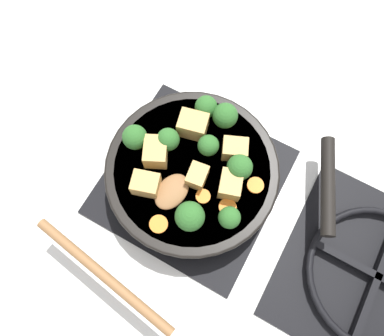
{
  "coord_description": "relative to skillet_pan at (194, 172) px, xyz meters",
  "views": [
    {
      "loc": [
        0.18,
        0.1,
        0.68
      ],
      "look_at": [
        0.0,
        0.0,
        0.08
      ],
      "focal_mm": 35.0,
      "sensor_mm": 36.0,
      "label": 1
    }
  ],
  "objects": [
    {
      "name": "broccoli_floret_near_spoon",
      "position": [
        -0.03,
        0.07,
        0.05
      ],
      "size": [
        0.04,
        0.04,
        0.05
      ],
      "color": "#709956",
      "rests_on": "skillet_pan"
    },
    {
      "name": "carrot_slice_edge_slice",
      "position": [
        -0.02,
        0.11,
        0.02
      ],
      "size": [
        0.03,
        0.03,
        0.01
      ],
      "primitive_type": "cylinder",
      "color": "orange",
      "rests_on": "skillet_pan"
    },
    {
      "name": "broccoli_floret_small_inner",
      "position": [
        -0.04,
        0.01,
        0.05
      ],
      "size": [
        0.04,
        0.04,
        0.04
      ],
      "color": "#709956",
      "rests_on": "skillet_pan"
    },
    {
      "name": "broccoli_floret_center_top",
      "position": [
        -0.1,
        -0.03,
        0.05
      ],
      "size": [
        0.04,
        0.04,
        0.05
      ],
      "color": "#709956",
      "rests_on": "skillet_pan"
    },
    {
      "name": "skillet_pan",
      "position": [
        0.0,
        0.0,
        0.0
      ],
      "size": [
        0.33,
        0.41,
        0.05
      ],
      "color": "black",
      "rests_on": "front_burner_grate"
    },
    {
      "name": "carrot_slice_orange_thin",
      "position": [
        0.04,
        0.04,
        0.02
      ],
      "size": [
        0.02,
        0.02,
        0.01
      ],
      "primitive_type": "cylinder",
      "color": "orange",
      "rests_on": "skillet_pan"
    },
    {
      "name": "tofu_cube_west_chunk",
      "position": [
        0.0,
        0.07,
        0.04
      ],
      "size": [
        0.05,
        0.05,
        0.04
      ],
      "primitive_type": "cube",
      "rotation": [
        0.0,
        0.0,
        0.31
      ],
      "color": "tan",
      "rests_on": "skillet_pan"
    },
    {
      "name": "ground_plane",
      "position": [
        0.0,
        -0.0,
        -0.06
      ],
      "size": [
        2.4,
        2.4,
        0.0
      ],
      "primitive_type": "plane",
      "color": "silver"
    },
    {
      "name": "tofu_cube_front_piece",
      "position": [
        0.01,
        0.01,
        0.04
      ],
      "size": [
        0.04,
        0.03,
        0.03
      ],
      "primitive_type": "cube",
      "rotation": [
        0.0,
        0.0,
        0.13
      ],
      "color": "tan",
      "rests_on": "skillet_pan"
    },
    {
      "name": "broccoli_floret_mid_floret",
      "position": [
        0.08,
        0.04,
        0.05
      ],
      "size": [
        0.05,
        0.05,
        0.05
      ],
      "color": "#709956",
      "rests_on": "skillet_pan"
    },
    {
      "name": "broccoli_floret_south_cluster",
      "position": [
        -0.1,
        0.01,
        0.05
      ],
      "size": [
        0.04,
        0.04,
        0.05
      ],
      "color": "#709956",
      "rests_on": "skillet_pan"
    },
    {
      "name": "front_burner_grate",
      "position": [
        0.0,
        -0.0,
        -0.04
      ],
      "size": [
        0.31,
        0.31,
        0.03
      ],
      "color": "black",
      "rests_on": "ground_plane"
    },
    {
      "name": "tofu_cube_back_piece",
      "position": [
        0.07,
        -0.05,
        0.04
      ],
      "size": [
        0.05,
        0.05,
        0.04
      ],
      "primitive_type": "cube",
      "rotation": [
        0.0,
        0.0,
        1.87
      ],
      "color": "tan",
      "rests_on": "skillet_pan"
    },
    {
      "name": "tofu_cube_near_handle",
      "position": [
        -0.06,
        -0.04,
        0.04
      ],
      "size": [
        0.05,
        0.06,
        0.04
      ],
      "primitive_type": "cube",
      "rotation": [
        0.0,
        0.0,
        1.81
      ],
      "color": "tan",
      "rests_on": "skillet_pan"
    },
    {
      "name": "broccoli_floret_west_rim",
      "position": [
        -0.02,
        -0.06,
        0.05
      ],
      "size": [
        0.04,
        0.04,
        0.05
      ],
      "color": "#709956",
      "rests_on": "skillet_pan"
    },
    {
      "name": "broccoli_floret_north_edge",
      "position": [
        0.01,
        -0.11,
        0.05
      ],
      "size": [
        0.04,
        0.04,
        0.05
      ],
      "color": "#709956",
      "rests_on": "skillet_pan"
    },
    {
      "name": "carrot_slice_under_broccoli",
      "position": [
        0.03,
        0.08,
        0.02
      ],
      "size": [
        0.03,
        0.03,
        0.01
      ],
      "primitive_type": "cylinder",
      "color": "orange",
      "rests_on": "skillet_pan"
    },
    {
      "name": "carrot_slice_near_center",
      "position": [
        0.11,
        0.0,
        0.02
      ],
      "size": [
        0.03,
        0.03,
        0.01
      ],
      "primitive_type": "cylinder",
      "color": "orange",
      "rests_on": "skillet_pan"
    },
    {
      "name": "wooden_spoon",
      "position": [
        0.16,
        -0.03,
        0.03
      ],
      "size": [
        0.23,
        0.27,
        0.02
      ],
      "color": "olive",
      "rests_on": "skillet_pan"
    },
    {
      "name": "tofu_cube_east_chunk",
      "position": [
        -0.06,
        0.05,
        0.04
      ],
      "size": [
        0.05,
        0.05,
        0.03
      ],
      "primitive_type": "cube",
      "rotation": [
        0.0,
        0.0,
        5.12
      ],
      "color": "tan",
      "rests_on": "skillet_pan"
    },
    {
      "name": "tofu_cube_center_large",
      "position": [
        0.01,
        -0.07,
        0.04
      ],
      "size": [
        0.06,
        0.06,
        0.04
      ],
      "primitive_type": "cube",
      "rotation": [
        0.0,
        0.0,
        0.46
      ],
      "color": "tan",
      "rests_on": "skillet_pan"
    },
    {
      "name": "broccoli_floret_east_rim",
      "position": [
        0.05,
        0.09,
        0.05
      ],
      "size": [
        0.04,
        0.04,
        0.04
      ],
      "color": "#709956",
      "rests_on": "skillet_pan"
    },
    {
      "name": "rear_burner_grate",
      "position": [
        0.0,
        0.36,
        -0.04
      ],
      "size": [
        0.31,
        0.31,
        0.03
      ],
      "color": "black",
      "rests_on": "ground_plane"
    }
  ]
}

